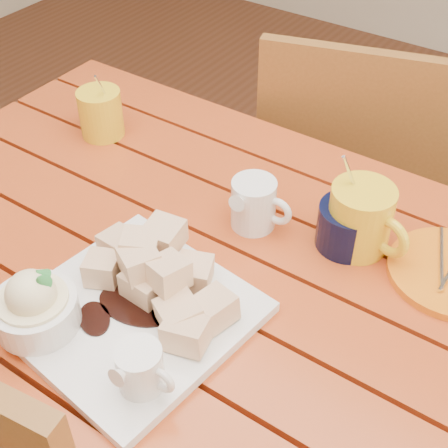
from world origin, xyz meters
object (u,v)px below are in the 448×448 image
Objects in this scene: dessert_plate at (115,302)px; chair_far at (352,186)px; coffee_mug_left at (100,112)px; table at (203,312)px; coffee_mug_right at (362,218)px.

dessert_plate is 0.35× the size of chair_far.
dessert_plate is 2.33× the size of coffee_mug_left.
chair_far is (0.35, 0.44, -0.30)m from coffee_mug_left.
table is at bearing -12.04° from coffee_mug_left.
table is at bearing 77.62° from dessert_plate.
chair_far is at bearing 91.11° from table.
table is 8.83× the size of coffee_mug_left.
dessert_plate is at bearing -102.38° from table.
coffee_mug_right is (0.21, 0.32, 0.02)m from dessert_plate.
dessert_plate is 0.47m from coffee_mug_left.
table is 7.49× the size of coffee_mug_right.
coffee_mug_right reaches higher than chair_far.
coffee_mug_right reaches higher than coffee_mug_left.
coffee_mug_right is (0.17, 0.17, 0.16)m from table.
coffee_mug_left is 0.15× the size of chair_far.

